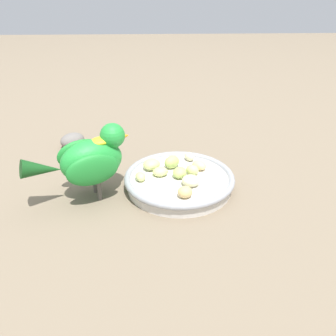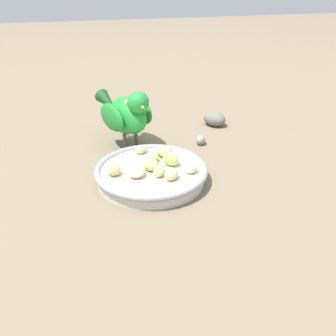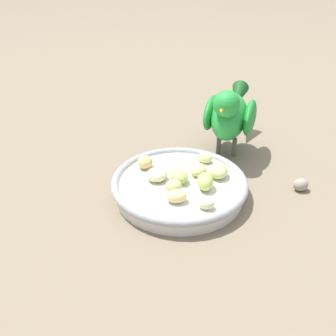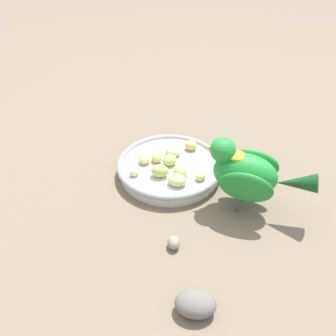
# 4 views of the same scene
# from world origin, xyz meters

# --- Properties ---
(ground_plane) EXTENTS (4.00, 4.00, 0.00)m
(ground_plane) POSITION_xyz_m (0.00, 0.00, 0.00)
(ground_plane) COLOR #756651
(feeding_bowl) EXTENTS (0.22, 0.22, 0.03)m
(feeding_bowl) POSITION_xyz_m (0.03, 0.00, 0.02)
(feeding_bowl) COLOR beige
(feeding_bowl) RESTS_ON ground_plane
(apple_piece_0) EXTENTS (0.04, 0.04, 0.02)m
(apple_piece_0) POSITION_xyz_m (0.07, 0.03, 0.03)
(apple_piece_0) COLOR #E5C67F
(apple_piece_0) RESTS_ON feeding_bowl
(apple_piece_1) EXTENTS (0.04, 0.04, 0.02)m
(apple_piece_1) POSITION_xyz_m (0.05, -0.03, 0.04)
(apple_piece_1) COLOR beige
(apple_piece_1) RESTS_ON feeding_bowl
(apple_piece_2) EXTENTS (0.03, 0.03, 0.02)m
(apple_piece_2) POSITION_xyz_m (-0.01, 0.01, 0.03)
(apple_piece_2) COLOR #C6D17A
(apple_piece_2) RESTS_ON feeding_bowl
(apple_piece_3) EXTENTS (0.03, 0.03, 0.02)m
(apple_piece_3) POSITION_xyz_m (-0.05, -0.01, 0.03)
(apple_piece_3) COLOR #C6D17A
(apple_piece_3) RESTS_ON feeding_bowl
(apple_piece_4) EXTENTS (0.03, 0.04, 0.02)m
(apple_piece_4) POSITION_xyz_m (0.03, 0.00, 0.04)
(apple_piece_4) COLOR #B2CC66
(apple_piece_4) RESTS_ON feeding_bowl
(apple_piece_5) EXTENTS (0.03, 0.03, 0.02)m
(apple_piece_5) POSITION_xyz_m (0.06, 0.07, 0.03)
(apple_piece_5) COLOR beige
(apple_piece_5) RESTS_ON feeding_bowl
(apple_piece_6) EXTENTS (0.04, 0.04, 0.03)m
(apple_piece_6) POSITION_xyz_m (0.02, 0.04, 0.04)
(apple_piece_6) COLOR #B2CC66
(apple_piece_6) RESTS_ON feeding_bowl
(apple_piece_7) EXTENTS (0.05, 0.05, 0.02)m
(apple_piece_7) POSITION_xyz_m (-0.03, 0.04, 0.04)
(apple_piece_7) COLOR #C6D17A
(apple_piece_7) RESTS_ON feeding_bowl
(apple_piece_8) EXTENTS (0.03, 0.03, 0.02)m
(apple_piece_8) POSITION_xyz_m (0.03, -0.07, 0.04)
(apple_piece_8) COLOR tan
(apple_piece_8) RESTS_ON feeding_bowl
(apple_piece_9) EXTENTS (0.03, 0.03, 0.02)m
(apple_piece_9) POSITION_xyz_m (0.06, 0.01, 0.04)
(apple_piece_9) COLOR #C6D17A
(apple_piece_9) RESTS_ON feeding_bowl
(parrot) EXTENTS (0.20, 0.13, 0.14)m
(parrot) POSITION_xyz_m (-0.14, -0.03, 0.08)
(parrot) COLOR #59544C
(parrot) RESTS_ON ground_plane
(rock_large) EXTENTS (0.08, 0.07, 0.04)m
(rock_large) POSITION_xyz_m (-0.22, 0.21, 0.02)
(rock_large) COLOR slate
(rock_large) RESTS_ON ground_plane
(pebble_0) EXTENTS (0.03, 0.03, 0.02)m
(pebble_0) POSITION_xyz_m (-0.12, 0.14, 0.01)
(pebble_0) COLOR gray
(pebble_0) RESTS_ON ground_plane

